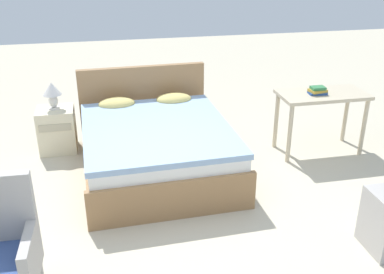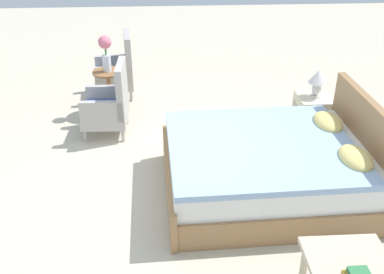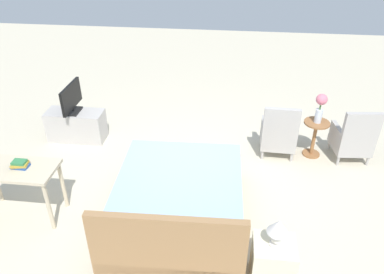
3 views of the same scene
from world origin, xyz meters
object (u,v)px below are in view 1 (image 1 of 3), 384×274
table_lamp (52,92)px  book_stack (318,91)px  vanity_desk (322,102)px  nightstand (57,130)px  bed (155,145)px

table_lamp → book_stack: bearing=-12.8°
book_stack → vanity_desk: bearing=14.4°
table_lamp → book_stack: table_lamp is taller
nightstand → bed: bearing=-33.6°
bed → book_stack: bed is taller
table_lamp → vanity_desk: bearing=-12.1°
nightstand → vanity_desk: (3.13, -0.67, 0.37)m
book_stack → table_lamp: bearing=167.2°
bed → nightstand: 1.34m
table_lamp → vanity_desk: (3.13, -0.67, -0.12)m
vanity_desk → bed: bearing=-178.0°
nightstand → table_lamp: 0.49m
vanity_desk → table_lamp: bearing=167.9°
bed → vanity_desk: (2.02, 0.07, 0.34)m
bed → book_stack: 1.99m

